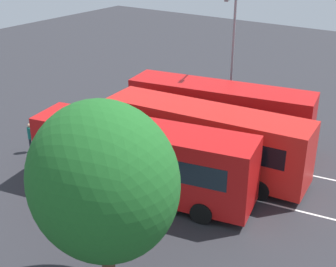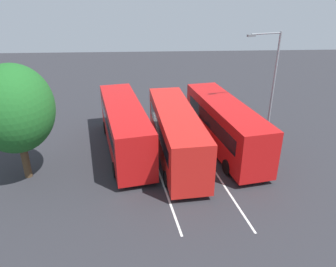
{
  "view_description": "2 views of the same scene",
  "coord_description": "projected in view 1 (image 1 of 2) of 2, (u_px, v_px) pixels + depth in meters",
  "views": [
    {
      "loc": [
        -10.88,
        18.17,
        11.46
      ],
      "look_at": [
        1.27,
        0.86,
        1.92
      ],
      "focal_mm": 49.32,
      "sensor_mm": 36.0,
      "label": 1
    },
    {
      "loc": [
        -19.69,
        1.82,
        10.74
      ],
      "look_at": [
        0.13,
        0.68,
        1.53
      ],
      "focal_mm": 34.21,
      "sensor_mm": 36.0,
      "label": 2
    }
  ],
  "objects": [
    {
      "name": "ground_plane",
      "position": [
        197.0,
        167.0,
        23.97
      ],
      "size": [
        76.76,
        76.76,
        0.0
      ],
      "primitive_type": "plane",
      "color": "#2B2B30"
    },
    {
      "name": "bus_far_left",
      "position": [
        219.0,
        112.0,
        26.05
      ],
      "size": [
        10.59,
        4.23,
        3.42
      ],
      "rotation": [
        0.0,
        0.0,
        0.19
      ],
      "color": "red",
      "rests_on": "ground"
    },
    {
      "name": "bus_center_left",
      "position": [
        205.0,
        138.0,
        22.8
      ],
      "size": [
        10.53,
        3.38,
        3.42
      ],
      "rotation": [
        0.0,
        0.0,
        0.1
      ],
      "color": "red",
      "rests_on": "ground"
    },
    {
      "name": "bus_center_right",
      "position": [
        141.0,
        158.0,
        20.87
      ],
      "size": [
        10.6,
        4.42,
        3.42
      ],
      "rotation": [
        0.0,
        0.0,
        0.21
      ],
      "color": "red",
      "rests_on": "ground"
    },
    {
      "name": "pedestrian",
      "position": [
        31.0,
        135.0,
        25.22
      ],
      "size": [
        0.45,
        0.45,
        1.7
      ],
      "rotation": [
        0.0,
        0.0,
        2.5
      ],
      "color": "#232833",
      "rests_on": "ground"
    },
    {
      "name": "street_lamp",
      "position": [
        232.0,
        50.0,
        28.01
      ],
      "size": [
        0.83,
        2.54,
        7.99
      ],
      "rotation": [
        0.0,
        0.0,
        1.83
      ],
      "color": "gray",
      "rests_on": "ground"
    },
    {
      "name": "depot_tree",
      "position": [
        103.0,
        182.0,
        13.84
      ],
      "size": [
        4.83,
        4.35,
        6.99
      ],
      "color": "#4C3823",
      "rests_on": "ground"
    },
    {
      "name": "lane_stripe_outer_left",
      "position": [
        214.0,
        155.0,
        25.29
      ],
      "size": [
        16.31,
        2.67,
        0.01
      ],
      "primitive_type": "cube",
      "rotation": [
        0.0,
        0.0,
        0.16
      ],
      "color": "silver",
      "rests_on": "ground"
    },
    {
      "name": "lane_stripe_inner_left",
      "position": [
        179.0,
        181.0,
        22.65
      ],
      "size": [
        16.31,
        2.67,
        0.01
      ],
      "primitive_type": "cube",
      "rotation": [
        0.0,
        0.0,
        0.16
      ],
      "color": "silver",
      "rests_on": "ground"
    }
  ]
}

